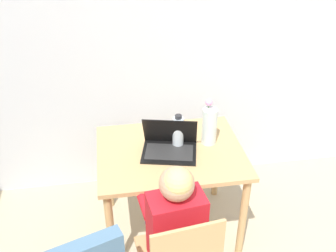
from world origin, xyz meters
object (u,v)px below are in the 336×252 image
person_seated (173,221)px  flower_vase (210,124)px  laptop (170,144)px  water_bottle (178,131)px

person_seated → flower_vase: size_ratio=3.29×
flower_vase → person_seated: bearing=-119.2°
laptop → water_bottle: laptop is taller
person_seated → water_bottle: person_seated is taller
laptop → flower_vase: (0.28, 0.06, 0.09)m
person_seated → water_bottle: bearing=-109.7°
person_seated → flower_vase: person_seated is taller
water_bottle → flower_vase: bearing=0.8°
laptop → flower_vase: flower_vase is taller
laptop → water_bottle: (0.07, 0.05, 0.05)m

